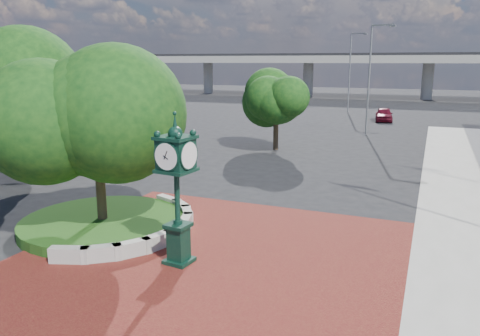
% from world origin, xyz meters
% --- Properties ---
extents(ground, '(200.00, 200.00, 0.00)m').
position_xyz_m(ground, '(0.00, 0.00, 0.00)').
color(ground, black).
rests_on(ground, ground).
extents(plaza, '(12.00, 12.00, 0.04)m').
position_xyz_m(plaza, '(0.00, -1.00, 0.02)').
color(plaza, '#5E1716').
rests_on(plaza, ground).
extents(planter_wall, '(2.96, 6.77, 0.54)m').
position_xyz_m(planter_wall, '(-2.71, -0.00, 0.27)').
color(planter_wall, '#9E9B93').
rests_on(planter_wall, ground).
extents(grass_bed, '(6.10, 6.10, 0.40)m').
position_xyz_m(grass_bed, '(-5.00, 0.00, 0.20)').
color(grass_bed, '#1A3F12').
rests_on(grass_bed, ground).
extents(overpass, '(90.00, 12.00, 7.50)m').
position_xyz_m(overpass, '(-0.22, 70.00, 6.54)').
color(overpass, '#9E9B93').
rests_on(overpass, ground).
extents(tree_planter, '(5.20, 5.20, 6.33)m').
position_xyz_m(tree_planter, '(-5.00, 0.00, 3.72)').
color(tree_planter, '#38281C').
rests_on(tree_planter, ground).
extents(tree_northwest, '(5.60, 5.60, 6.93)m').
position_xyz_m(tree_northwest, '(-13.00, 5.00, 4.12)').
color(tree_northwest, '#38281C').
rests_on(tree_northwest, ground).
extents(tree_street, '(4.40, 4.40, 5.45)m').
position_xyz_m(tree_street, '(-4.00, 18.00, 3.24)').
color(tree_street, '#38281C').
rests_on(tree_street, ground).
extents(post_clock, '(1.07, 1.07, 4.72)m').
position_xyz_m(post_clock, '(-0.72, -1.69, 2.59)').
color(post_clock, black).
rests_on(post_clock, ground).
extents(parked_car, '(2.20, 4.40, 1.44)m').
position_xyz_m(parked_car, '(1.51, 37.86, 0.72)').
color(parked_car, '#5C0D1D').
rests_on(parked_car, ground).
extents(street_lamp_near, '(2.02, 0.72, 9.16)m').
position_xyz_m(street_lamp_near, '(1.24, 27.70, 5.37)').
color(street_lamp_near, slate).
rests_on(street_lamp_near, ground).
extents(street_lamp_far, '(2.07, 0.83, 9.49)m').
position_xyz_m(street_lamp_far, '(-3.34, 45.24, 5.56)').
color(street_lamp_far, slate).
rests_on(street_lamp_far, ground).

